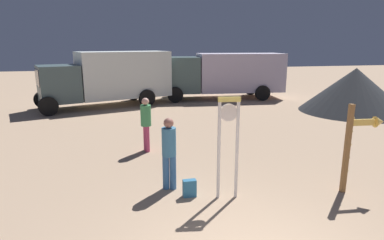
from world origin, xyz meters
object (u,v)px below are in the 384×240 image
object	(u,v)px
box_truck_far	(110,77)
person_distant	(146,122)
box_truck_near	(227,73)
dome_tent	(354,90)
standing_clock	(228,138)
person_near_clock	(169,150)
arrow_sign	(360,136)
backpack	(189,188)

from	to	relation	value
box_truck_far	person_distant	bearing A→B (deg)	-81.92
box_truck_near	dome_tent	world-z (taller)	box_truck_near
standing_clock	person_near_clock	world-z (taller)	standing_clock
person_near_clock	box_truck_far	xyz separation A→B (m)	(-1.44, 11.16, 0.63)
arrow_sign	backpack	xyz separation A→B (m)	(-3.78, 0.57, -1.12)
arrow_sign	person_distant	size ratio (longest dim) A/B	1.20
backpack	dome_tent	distance (m)	12.36
box_truck_far	arrow_sign	bearing A→B (deg)	-65.41
person_near_clock	standing_clock	bearing A→B (deg)	-31.12
person_distant	box_truck_near	size ratio (longest dim) A/B	0.23
dome_tent	box_truck_near	bearing A→B (deg)	131.97
box_truck_far	person_near_clock	bearing A→B (deg)	-82.63
arrow_sign	backpack	bearing A→B (deg)	171.36
backpack	box_truck_far	size ratio (longest dim) A/B	0.05
box_truck_far	box_truck_near	bearing A→B (deg)	8.00
person_near_clock	backpack	bearing A→B (deg)	-52.83
person_distant	dome_tent	distance (m)	11.28
arrow_sign	box_truck_far	world-z (taller)	box_truck_far
backpack	arrow_sign	bearing A→B (deg)	-8.64
backpack	box_truck_far	xyz separation A→B (m)	(-1.81, 11.65, 1.39)
backpack	box_truck_near	bearing A→B (deg)	67.86
person_near_clock	person_distant	size ratio (longest dim) A/B	1.00
arrow_sign	person_near_clock	xyz separation A→B (m)	(-4.15, 1.06, -0.36)
box_truck_far	backpack	bearing A→B (deg)	-81.15
person_near_clock	box_truck_far	size ratio (longest dim) A/B	0.23
standing_clock	dome_tent	bearing A→B (deg)	39.35
standing_clock	dome_tent	world-z (taller)	standing_clock
person_near_clock	backpack	world-z (taller)	person_near_clock
arrow_sign	box_truck_near	size ratio (longest dim) A/B	0.28
backpack	person_near_clock	bearing A→B (deg)	127.17
box_truck_near	standing_clock	bearing A→B (deg)	-108.66
box_truck_far	dome_tent	bearing A→B (deg)	-20.37
box_truck_near	dome_tent	size ratio (longest dim) A/B	1.42
person_near_clock	box_truck_far	bearing A→B (deg)	97.37
arrow_sign	box_truck_far	xyz separation A→B (m)	(-5.59, 12.22, 0.27)
standing_clock	dome_tent	size ratio (longest dim) A/B	0.44
box_truck_near	box_truck_far	bearing A→B (deg)	-172.00
arrow_sign	person_near_clock	bearing A→B (deg)	165.64
box_truck_near	dome_tent	distance (m)	7.20
standing_clock	box_truck_near	world-z (taller)	box_truck_near
arrow_sign	person_distant	xyz separation A→B (m)	(-4.42, 3.97, -0.36)
box_truck_far	standing_clock	bearing A→B (deg)	-77.57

